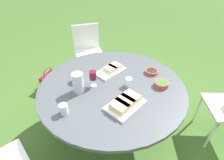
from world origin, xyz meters
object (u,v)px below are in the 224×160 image
at_px(wine_glass, 93,76).
at_px(handbag, 50,81).
at_px(water_pitcher, 78,83).
at_px(dining_table, 112,91).
at_px(chair_near_left, 88,48).

xyz_separation_m(wine_glass, handbag, (-0.47, -1.14, -0.73)).
bearing_deg(water_pitcher, handbag, -119.95).
xyz_separation_m(dining_table, water_pitcher, (0.23, -0.25, 0.18)).
xyz_separation_m(chair_near_left, wine_glass, (1.09, 0.75, 0.33)).
relative_size(dining_table, water_pitcher, 7.30).
height_order(dining_table, chair_near_left, chair_near_left).
distance_m(chair_near_left, handbag, 0.83).
relative_size(water_pitcher, handbag, 0.55).
bearing_deg(wine_glass, handbag, -112.62).
bearing_deg(chair_near_left, water_pitcher, 28.49).
bearing_deg(dining_table, water_pitcher, -47.20).
relative_size(dining_table, chair_near_left, 1.67).
xyz_separation_m(water_pitcher, handbag, (-0.61, -1.05, -0.70)).
height_order(wine_glass, handbag, wine_glass).
height_order(dining_table, wine_glass, wine_glass).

